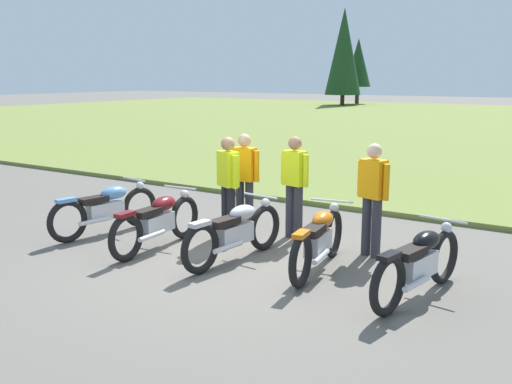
# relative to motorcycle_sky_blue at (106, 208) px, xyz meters

# --- Properties ---
(ground_plane) EXTENTS (140.00, 140.00, 0.00)m
(ground_plane) POSITION_rel_motorcycle_sky_blue_xyz_m (2.60, 0.02, -0.44)
(ground_plane) COLOR #605B54
(motorcycle_sky_blue) EXTENTS (0.63, 2.09, 0.88)m
(motorcycle_sky_blue) POSITION_rel_motorcycle_sky_blue_xyz_m (0.00, 0.00, 0.00)
(motorcycle_sky_blue) COLOR black
(motorcycle_sky_blue) RESTS_ON ground
(motorcycle_maroon) EXTENTS (0.62, 2.10, 0.88)m
(motorcycle_maroon) POSITION_rel_motorcycle_sky_blue_xyz_m (1.31, -0.16, 0.00)
(motorcycle_maroon) COLOR black
(motorcycle_maroon) RESTS_ON ground
(motorcycle_silver) EXTENTS (0.62, 2.10, 0.88)m
(motorcycle_silver) POSITION_rel_motorcycle_sky_blue_xyz_m (2.65, -0.00, 0.00)
(motorcycle_silver) COLOR black
(motorcycle_silver) RESTS_ON ground
(motorcycle_orange) EXTENTS (0.67, 2.09, 0.88)m
(motorcycle_orange) POSITION_rel_motorcycle_sky_blue_xyz_m (3.84, 0.27, 0.00)
(motorcycle_orange) COLOR black
(motorcycle_orange) RESTS_ON ground
(motorcycle_black) EXTENTS (0.62, 2.09, 0.88)m
(motorcycle_black) POSITION_rel_motorcycle_sky_blue_xyz_m (5.29, 0.03, 0.00)
(motorcycle_black) COLOR black
(motorcycle_black) RESTS_ON ground
(rider_with_back_turned) EXTENTS (0.55, 0.25, 1.67)m
(rider_with_back_turned) POSITION_rel_motorcycle_sky_blue_xyz_m (1.85, 1.41, 0.51)
(rider_with_back_turned) COLOR #2D2D38
(rider_with_back_turned) RESTS_ON ground
(rider_near_row_end) EXTENTS (0.51, 0.35, 1.67)m
(rider_near_row_end) POSITION_rel_motorcycle_sky_blue_xyz_m (1.90, 0.86, 0.51)
(rider_near_row_end) COLOR black
(rider_near_row_end) RESTS_ON ground
(rider_in_hivis_vest) EXTENTS (0.53, 0.31, 1.67)m
(rider_in_hivis_vest) POSITION_rel_motorcycle_sky_blue_xyz_m (4.19, 1.27, 0.51)
(rider_in_hivis_vest) COLOR #2D2D38
(rider_in_hivis_vest) RESTS_ON ground
(rider_checking_bike) EXTENTS (0.54, 0.28, 1.67)m
(rider_checking_bike) POSITION_rel_motorcycle_sky_blue_xyz_m (2.76, 1.51, 0.51)
(rider_checking_bike) COLOR #2D2D38
(rider_checking_bike) RESTS_ON ground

